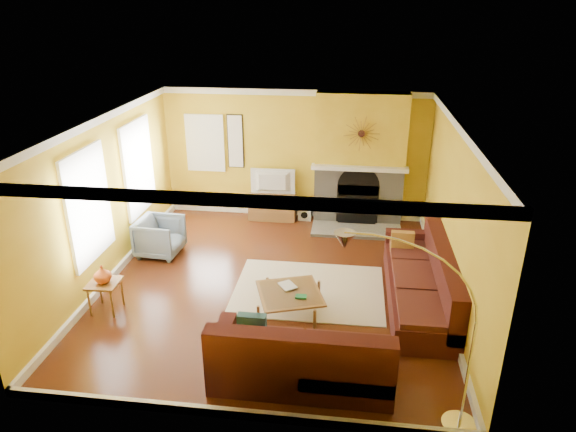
# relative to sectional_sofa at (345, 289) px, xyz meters

# --- Properties ---
(floor) EXTENTS (5.50, 6.00, 0.02)m
(floor) POSITION_rel_sectional_sofa_xyz_m (-1.17, 0.77, -0.46)
(floor) COLOR #602B14
(floor) RESTS_ON ground
(ceiling) EXTENTS (5.50, 6.00, 0.02)m
(ceiling) POSITION_rel_sectional_sofa_xyz_m (-1.17, 0.77, 2.26)
(ceiling) COLOR white
(ceiling) RESTS_ON ground
(wall_back) EXTENTS (5.50, 0.02, 2.70)m
(wall_back) POSITION_rel_sectional_sofa_xyz_m (-1.17, 3.78, 0.90)
(wall_back) COLOR gold
(wall_back) RESTS_ON ground
(wall_front) EXTENTS (5.50, 0.02, 2.70)m
(wall_front) POSITION_rel_sectional_sofa_xyz_m (-1.17, -2.24, 0.90)
(wall_front) COLOR gold
(wall_front) RESTS_ON ground
(wall_left) EXTENTS (0.02, 6.00, 2.70)m
(wall_left) POSITION_rel_sectional_sofa_xyz_m (-3.93, 0.77, 0.90)
(wall_left) COLOR gold
(wall_left) RESTS_ON ground
(wall_right) EXTENTS (0.02, 6.00, 2.70)m
(wall_right) POSITION_rel_sectional_sofa_xyz_m (1.59, 0.77, 0.90)
(wall_right) COLOR gold
(wall_right) RESTS_ON ground
(baseboard) EXTENTS (5.50, 6.00, 0.12)m
(baseboard) POSITION_rel_sectional_sofa_xyz_m (-1.17, 0.77, -0.39)
(baseboard) COLOR white
(baseboard) RESTS_ON floor
(crown_molding) EXTENTS (5.50, 6.00, 0.12)m
(crown_molding) POSITION_rel_sectional_sofa_xyz_m (-1.17, 0.77, 2.19)
(crown_molding) COLOR white
(crown_molding) RESTS_ON ceiling
(window_left_near) EXTENTS (0.06, 1.22, 1.72)m
(window_left_near) POSITION_rel_sectional_sofa_xyz_m (-3.89, 2.07, 1.05)
(window_left_near) COLOR white
(window_left_near) RESTS_ON wall_left
(window_left_far) EXTENTS (0.06, 1.22, 1.72)m
(window_left_far) POSITION_rel_sectional_sofa_xyz_m (-3.89, 0.17, 1.05)
(window_left_far) COLOR white
(window_left_far) RESTS_ON wall_left
(window_back) EXTENTS (0.82, 0.06, 1.22)m
(window_back) POSITION_rel_sectional_sofa_xyz_m (-3.07, 3.73, 1.10)
(window_back) COLOR white
(window_back) RESTS_ON wall_back
(wall_art) EXTENTS (0.34, 0.04, 1.14)m
(wall_art) POSITION_rel_sectional_sofa_xyz_m (-2.42, 3.74, 1.15)
(wall_art) COLOR white
(wall_art) RESTS_ON wall_back
(fireplace) EXTENTS (1.80, 0.40, 2.70)m
(fireplace) POSITION_rel_sectional_sofa_xyz_m (0.18, 3.57, 0.90)
(fireplace) COLOR gray
(fireplace) RESTS_ON floor
(mantel) EXTENTS (1.92, 0.22, 0.08)m
(mantel) POSITION_rel_sectional_sofa_xyz_m (0.18, 3.33, 0.80)
(mantel) COLOR white
(mantel) RESTS_ON fireplace
(hearth) EXTENTS (1.80, 0.70, 0.06)m
(hearth) POSITION_rel_sectional_sofa_xyz_m (0.18, 3.02, -0.42)
(hearth) COLOR gray
(hearth) RESTS_ON floor
(sunburst) EXTENTS (0.70, 0.04, 0.70)m
(sunburst) POSITION_rel_sectional_sofa_xyz_m (0.18, 3.34, 1.50)
(sunburst) COLOR olive
(sunburst) RESTS_ON fireplace
(rug) EXTENTS (2.40, 1.80, 0.02)m
(rug) POSITION_rel_sectional_sofa_xyz_m (-0.57, 0.64, -0.44)
(rug) COLOR beige
(rug) RESTS_ON floor
(sectional_sofa) EXTENTS (3.15, 3.86, 0.90)m
(sectional_sofa) POSITION_rel_sectional_sofa_xyz_m (0.00, 0.00, 0.00)
(sectional_sofa) COLOR #471916
(sectional_sofa) RESTS_ON floor
(coffee_table) EXTENTS (1.14, 1.14, 0.36)m
(coffee_table) POSITION_rel_sectional_sofa_xyz_m (-0.80, -0.03, -0.27)
(coffee_table) COLOR white
(coffee_table) RESTS_ON floor
(media_console) EXTENTS (0.99, 0.44, 0.54)m
(media_console) POSITION_rel_sectional_sofa_xyz_m (-1.61, 3.50, -0.18)
(media_console) COLOR olive
(media_console) RESTS_ON floor
(tv) EXTENTS (0.94, 0.15, 0.54)m
(tv) POSITION_rel_sectional_sofa_xyz_m (-1.61, 3.50, 0.36)
(tv) COLOR black
(tv) RESTS_ON media_console
(subwoofer) EXTENTS (0.27, 0.27, 0.27)m
(subwoofer) POSITION_rel_sectional_sofa_xyz_m (-0.92, 3.56, -0.31)
(subwoofer) COLOR white
(subwoofer) RESTS_ON floor
(armchair) EXTENTS (0.82, 0.80, 0.70)m
(armchair) POSITION_rel_sectional_sofa_xyz_m (-3.40, 1.58, -0.10)
(armchair) COLOR slate
(armchair) RESTS_ON floor
(side_table) EXTENTS (0.46, 0.46, 0.49)m
(side_table) POSITION_rel_sectional_sofa_xyz_m (-3.55, -0.32, -0.21)
(side_table) COLOR olive
(side_table) RESTS_ON floor
(vase) EXTENTS (0.30, 0.30, 0.27)m
(vase) POSITION_rel_sectional_sofa_xyz_m (-3.55, -0.32, 0.17)
(vase) COLOR #D8591E
(vase) RESTS_ON side_table
(book) EXTENTS (0.33, 0.34, 0.03)m
(book) POSITION_rel_sectional_sofa_xyz_m (-0.94, 0.06, -0.08)
(book) COLOR white
(book) RESTS_ON coffee_table
(arc_lamp) EXTENTS (1.44, 0.36, 2.29)m
(arc_lamp) POSITION_rel_sectional_sofa_xyz_m (0.70, -2.03, 0.69)
(arc_lamp) COLOR silver
(arc_lamp) RESTS_ON floor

